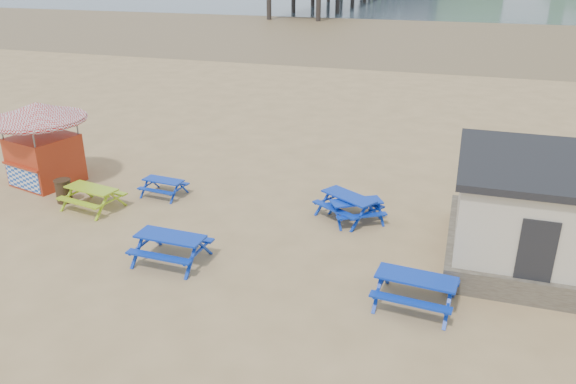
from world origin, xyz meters
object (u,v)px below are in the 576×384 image
(ice_cream_kiosk, at_px, (41,133))
(picnic_table_blue_b, at_px, (348,206))
(litter_bin, at_px, (64,191))
(picnic_table_yellow, at_px, (92,198))
(picnic_table_blue_a, at_px, (164,188))

(ice_cream_kiosk, bearing_deg, picnic_table_blue_b, 16.06)
(litter_bin, bearing_deg, ice_cream_kiosk, 142.80)
(picnic_table_yellow, bearing_deg, litter_bin, -177.41)
(picnic_table_yellow, relative_size, litter_bin, 2.48)
(picnic_table_blue_b, bearing_deg, ice_cream_kiosk, -146.69)
(picnic_table_blue_a, relative_size, litter_bin, 1.87)
(picnic_table_yellow, xyz_separation_m, litter_bin, (-1.38, 0.18, 0.04))
(picnic_table_blue_a, xyz_separation_m, picnic_table_yellow, (-1.85, -1.85, 0.08))
(picnic_table_blue_a, distance_m, ice_cream_kiosk, 5.40)
(picnic_table_yellow, distance_m, ice_cream_kiosk, 4.00)
(ice_cream_kiosk, height_order, litter_bin, ice_cream_kiosk)
(picnic_table_blue_b, xyz_separation_m, picnic_table_yellow, (-8.96, -2.06, -0.01))
(ice_cream_kiosk, xyz_separation_m, litter_bin, (1.88, -1.43, -1.64))
(picnic_table_blue_a, relative_size, picnic_table_blue_b, 0.66)
(picnic_table_blue_b, xyz_separation_m, ice_cream_kiosk, (-12.21, -0.45, 1.67))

